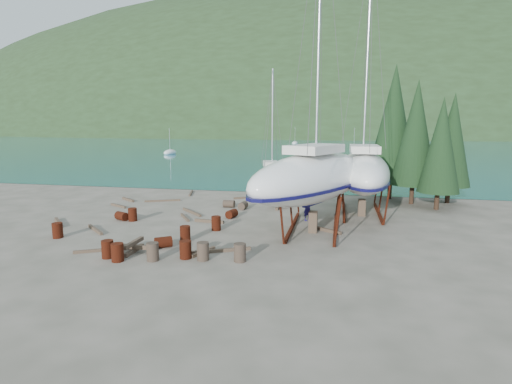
% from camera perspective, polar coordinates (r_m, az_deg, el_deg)
% --- Properties ---
extents(ground, '(600.00, 600.00, 0.00)m').
position_cam_1_polar(ground, '(24.06, -4.52, -5.98)').
color(ground, '#585345').
rests_on(ground, ground).
extents(bay_water, '(700.00, 700.00, 0.00)m').
position_cam_1_polar(bay_water, '(337.35, 10.83, 8.34)').
color(bay_water, '#176076').
rests_on(bay_water, ground).
extents(far_hill, '(800.00, 360.00, 110.00)m').
position_cam_1_polar(far_hill, '(342.35, 10.84, 8.35)').
color(far_hill, '#233319').
rests_on(far_hill, ground).
extents(far_house_left, '(6.60, 5.60, 5.60)m').
position_cam_1_polar(far_house_left, '(222.45, -5.65, 8.64)').
color(far_house_left, beige).
rests_on(far_house_left, ground).
extents(far_house_center, '(6.60, 5.60, 5.60)m').
position_cam_1_polar(far_house_center, '(213.91, 4.75, 8.62)').
color(far_house_center, beige).
rests_on(far_house_center, ground).
extents(far_house_right, '(6.60, 5.60, 5.60)m').
position_cam_1_polar(far_house_right, '(213.54, 18.32, 8.17)').
color(far_house_right, beige).
rests_on(far_house_right, ground).
extents(cypress_near_right, '(3.60, 3.60, 10.00)m').
position_cam_1_polar(cypress_near_right, '(34.74, 21.85, 7.83)').
color(cypress_near_right, black).
rests_on(cypress_near_right, ground).
extents(cypress_mid_right, '(3.06, 3.06, 8.50)m').
position_cam_1_polar(cypress_mid_right, '(33.10, 24.92, 6.07)').
color(cypress_mid_right, black).
rests_on(cypress_mid_right, ground).
extents(cypress_back_left, '(4.14, 4.14, 11.50)m').
position_cam_1_polar(cypress_back_left, '(36.50, 19.05, 9.42)').
color(cypress_back_left, black).
rests_on(cypress_back_left, ground).
extents(cypress_far_right, '(3.24, 3.24, 9.00)m').
position_cam_1_polar(cypress_far_right, '(36.36, 26.21, 6.67)').
color(cypress_far_right, black).
rests_on(cypress_far_right, ground).
extents(moored_boat_left, '(2.00, 5.00, 6.05)m').
position_cam_1_polar(moored_boat_left, '(90.20, -12.18, 5.53)').
color(moored_boat_left, white).
rests_on(moored_boat_left, ground).
extents(moored_boat_mid, '(2.00, 5.00, 6.05)m').
position_cam_1_polar(moored_boat_mid, '(102.46, 13.80, 5.93)').
color(moored_boat_mid, white).
rests_on(moored_boat_mid, ground).
extents(moored_boat_far, '(2.00, 5.00, 6.05)m').
position_cam_1_polar(moored_boat_far, '(133.17, 5.57, 6.94)').
color(moored_boat_far, white).
rests_on(moored_boat_far, ground).
extents(large_sailboat_near, '(8.82, 13.46, 20.54)m').
position_cam_1_polar(large_sailboat_near, '(24.68, 8.39, 2.18)').
color(large_sailboat_near, white).
rests_on(large_sailboat_near, ground).
extents(large_sailboat_far, '(3.53, 12.13, 19.18)m').
position_cam_1_polar(large_sailboat_far, '(29.85, 15.02, 2.89)').
color(large_sailboat_far, white).
rests_on(large_sailboat_far, ground).
extents(small_sailboat_shore, '(4.13, 7.39, 11.29)m').
position_cam_1_polar(small_sailboat_shore, '(36.21, 2.21, 2.32)').
color(small_sailboat_shore, white).
rests_on(small_sailboat_shore, ground).
extents(worker, '(0.75, 0.83, 1.89)m').
position_cam_1_polar(worker, '(27.29, 7.40, -2.11)').
color(worker, '#18114D').
rests_on(worker, ground).
extents(drum_0, '(0.58, 0.58, 0.88)m').
position_cam_1_polar(drum_0, '(25.74, -26.49, -4.93)').
color(drum_0, '#52180E').
rests_on(drum_0, ground).
extents(drum_2, '(1.04, 0.89, 0.58)m').
position_cam_1_polar(drum_2, '(28.75, -18.63, -3.28)').
color(drum_2, '#52180E').
rests_on(drum_2, ground).
extents(drum_3, '(0.58, 0.58, 0.88)m').
position_cam_1_polar(drum_3, '(20.31, -19.18, -8.15)').
color(drum_3, '#52180E').
rests_on(drum_3, ground).
extents(drum_4, '(1.03, 0.85, 0.58)m').
position_cam_1_polar(drum_4, '(33.67, 4.09, -0.96)').
color(drum_4, '#52180E').
rests_on(drum_4, ground).
extents(drum_5, '(0.58, 0.58, 0.88)m').
position_cam_1_polar(drum_5, '(19.54, -7.59, -8.40)').
color(drum_5, '#2D2823').
rests_on(drum_5, ground).
extents(drum_6, '(0.77, 0.99, 0.58)m').
position_cam_1_polar(drum_6, '(28.01, -3.49, -3.12)').
color(drum_6, '#52180E').
rests_on(drum_6, ground).
extents(drum_7, '(0.58, 0.58, 0.88)m').
position_cam_1_polar(drum_7, '(19.92, -10.04, -8.11)').
color(drum_7, '#52180E').
rests_on(drum_7, ground).
extents(drum_8, '(0.58, 0.58, 0.88)m').
position_cam_1_polar(drum_8, '(28.31, -17.22, -3.09)').
color(drum_8, '#52180E').
rests_on(drum_8, ground).
extents(drum_9, '(0.90, 0.61, 0.58)m').
position_cam_1_polar(drum_9, '(31.53, -3.89, -1.69)').
color(drum_9, '#2D2823').
rests_on(drum_9, ground).
extents(drum_10, '(0.58, 0.58, 0.88)m').
position_cam_1_polar(drum_10, '(22.70, -10.08, -5.90)').
color(drum_10, '#52180E').
rests_on(drum_10, ground).
extents(drum_11, '(0.66, 0.93, 0.58)m').
position_cam_1_polar(drum_11, '(30.77, -1.87, -1.95)').
color(drum_11, '#2D2823').
rests_on(drum_11, ground).
extents(drum_12, '(1.05, 0.98, 0.58)m').
position_cam_1_polar(drum_12, '(21.89, -13.10, -7.00)').
color(drum_12, '#52180E').
rests_on(drum_12, ground).
extents(drum_13, '(0.58, 0.58, 0.88)m').
position_cam_1_polar(drum_13, '(20.99, -20.44, -7.66)').
color(drum_13, '#52180E').
rests_on(drum_13, ground).
extents(drum_14, '(0.58, 0.58, 0.88)m').
position_cam_1_polar(drum_14, '(24.80, -5.72, -4.47)').
color(drum_14, '#52180E').
rests_on(drum_14, ground).
extents(drum_16, '(0.58, 0.58, 0.88)m').
position_cam_1_polar(drum_16, '(19.93, -14.54, -8.26)').
color(drum_16, '#2D2823').
rests_on(drum_16, ground).
extents(drum_17, '(0.58, 0.58, 0.88)m').
position_cam_1_polar(drum_17, '(19.20, -2.32, -8.64)').
color(drum_17, '#2D2823').
rests_on(drum_17, ground).
extents(timber_0, '(0.89, 2.73, 0.14)m').
position_cam_1_polar(timber_0, '(38.14, -9.28, -0.15)').
color(timber_0, brown).
rests_on(timber_0, ground).
extents(timber_1, '(1.62, 1.20, 0.19)m').
position_cam_1_polar(timber_1, '(24.73, 10.31, -5.44)').
color(timber_1, brown).
rests_on(timber_1, ground).
extents(timber_2, '(1.75, 1.35, 0.19)m').
position_cam_1_polar(timber_2, '(36.01, -17.81, -1.03)').
color(timber_2, brown).
rests_on(timber_2, ground).
extents(timber_3, '(2.81, 1.61, 0.15)m').
position_cam_1_polar(timber_3, '(22.21, -20.67, -7.71)').
color(timber_3, brown).
rests_on(timber_3, ground).
extents(timber_5, '(2.86, 1.53, 0.16)m').
position_cam_1_polar(timber_5, '(20.73, -5.00, -8.32)').
color(timber_5, brown).
rests_on(timber_5, ground).
extents(timber_6, '(1.81, 0.80, 0.19)m').
position_cam_1_polar(timber_6, '(33.69, 2.03, -1.28)').
color(timber_6, brown).
rests_on(timber_6, ground).
extents(timber_7, '(0.82, 1.66, 0.17)m').
position_cam_1_polar(timber_7, '(20.59, -7.56, -8.48)').
color(timber_7, brown).
rests_on(timber_7, ground).
extents(timber_8, '(2.09, 0.44, 0.19)m').
position_cam_1_polar(timber_8, '(26.84, -6.71, -4.16)').
color(timber_8, brown).
rests_on(timber_8, ground).
extents(timber_9, '(2.12, 1.32, 0.15)m').
position_cam_1_polar(timber_9, '(35.32, -1.33, -0.80)').
color(timber_9, brown).
rests_on(timber_9, ground).
extents(timber_10, '(2.22, 2.19, 0.16)m').
position_cam_1_polar(timber_10, '(29.85, -9.17, -2.84)').
color(timber_10, brown).
rests_on(timber_10, ground).
extents(timber_11, '(1.34, 1.85, 0.15)m').
position_cam_1_polar(timber_11, '(28.25, -10.13, -3.59)').
color(timber_11, brown).
rests_on(timber_11, ground).
extents(timber_12, '(2.05, 1.80, 0.17)m').
position_cam_1_polar(timber_12, '(26.53, -21.97, -4.99)').
color(timber_12, brown).
rests_on(timber_12, ground).
extents(timber_14, '(1.97, 1.99, 0.18)m').
position_cam_1_polar(timber_14, '(29.38, -26.37, -3.91)').
color(timber_14, brown).
rests_on(timber_14, ground).
extents(timber_15, '(2.77, 1.35, 0.15)m').
position_cam_1_polar(timber_15, '(34.82, -13.20, -1.21)').
color(timber_15, brown).
rests_on(timber_15, ground).
extents(timber_17, '(1.87, 1.15, 0.16)m').
position_cam_1_polar(timber_17, '(33.57, -19.08, -1.87)').
color(timber_17, brown).
rests_on(timber_17, ground).
extents(timber_pile_fore, '(1.80, 1.80, 0.60)m').
position_cam_1_polar(timber_pile_fore, '(21.47, -17.06, -7.47)').
color(timber_pile_fore, brown).
rests_on(timber_pile_fore, ground).
extents(timber_pile_aft, '(1.80, 1.80, 0.60)m').
position_cam_1_polar(timber_pile_aft, '(31.23, 3.22, -1.77)').
color(timber_pile_aft, brown).
rests_on(timber_pile_aft, ground).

